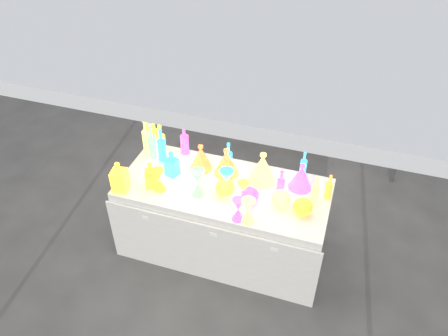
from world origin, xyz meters
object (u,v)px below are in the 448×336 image
(cardboard_box_closed, at_px, (282,113))
(bottle_0, at_px, (155,134))
(hourglass_0, at_px, (159,180))
(globe_0, at_px, (225,189))
(decanter_0, at_px, (119,176))
(display_table, at_px, (224,218))
(lampshade_0, at_px, (201,157))

(cardboard_box_closed, height_order, bottle_0, bottle_0)
(hourglass_0, relative_size, globe_0, 1.27)
(decanter_0, bearing_deg, hourglass_0, 10.13)
(display_table, height_order, decanter_0, decanter_0)
(cardboard_box_closed, bearing_deg, globe_0, -85.16)
(bottle_0, relative_size, lampshade_0, 1.21)
(globe_0, height_order, lampshade_0, lampshade_0)
(lampshade_0, bearing_deg, bottle_0, 164.53)
(bottle_0, height_order, decanter_0, bottle_0)
(hourglass_0, bearing_deg, bottle_0, 118.22)
(hourglass_0, distance_m, lampshade_0, 0.45)
(cardboard_box_closed, distance_m, hourglass_0, 2.59)
(cardboard_box_closed, distance_m, globe_0, 2.42)
(bottle_0, bearing_deg, cardboard_box_closed, 65.27)
(globe_0, bearing_deg, display_table, 115.03)
(display_table, bearing_deg, lampshade_0, 145.68)
(globe_0, bearing_deg, bottle_0, 152.04)
(bottle_0, height_order, hourglass_0, bottle_0)
(hourglass_0, bearing_deg, cardboard_box_closed, 76.87)
(globe_0, xyz_separation_m, lampshade_0, (-0.31, 0.28, 0.06))
(cardboard_box_closed, distance_m, bottle_0, 2.19)
(hourglass_0, xyz_separation_m, lampshade_0, (0.23, 0.38, 0.02))
(display_table, relative_size, lampshade_0, 7.53)
(display_table, relative_size, bottle_0, 6.24)
(lampshade_0, bearing_deg, hourglass_0, -118.47)
(display_table, bearing_deg, decanter_0, -159.56)
(bottle_0, distance_m, hourglass_0, 0.63)
(cardboard_box_closed, xyz_separation_m, hourglass_0, (-0.57, -2.45, 0.65))
(hourglass_0, height_order, lampshade_0, lampshade_0)
(display_table, height_order, globe_0, globe_0)
(decanter_0, bearing_deg, globe_0, 5.36)
(hourglass_0, bearing_deg, decanter_0, -161.22)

